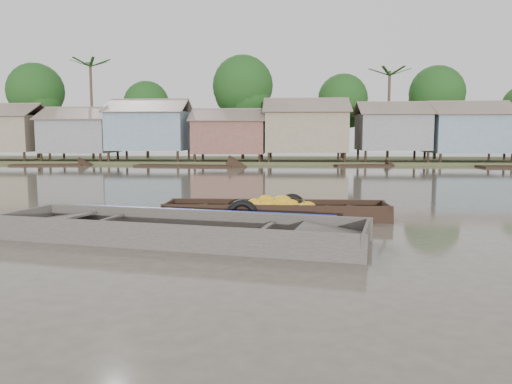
{
  "coord_description": "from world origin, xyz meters",
  "views": [
    {
      "loc": [
        0.83,
        -12.0,
        2.25
      ],
      "look_at": [
        0.07,
        0.96,
        0.8
      ],
      "focal_mm": 35.0,
      "sensor_mm": 36.0,
      "label": 1
    }
  ],
  "objects": [
    {
      "name": "banana_boat",
      "position": [
        0.49,
        1.67,
        0.18
      ],
      "size": [
        6.16,
        1.68,
        0.88
      ],
      "rotation": [
        0.0,
        0.0,
        -0.01
      ],
      "color": "black",
      "rests_on": "ground"
    },
    {
      "name": "viewer_boat",
      "position": [
        -1.44,
        -1.41,
        0.07
      ],
      "size": [
        8.41,
        3.83,
        0.66
      ],
      "rotation": [
        0.0,
        0.0,
        -0.22
      ],
      "color": "#3B3632",
      "rests_on": "ground"
    },
    {
      "name": "distant_boats",
      "position": [
        8.07,
        23.8,
        -0.05
      ],
      "size": [
        45.77,
        15.51,
        0.35
      ],
      "color": "black",
      "rests_on": "ground"
    },
    {
      "name": "riverbank",
      "position": [
        3.03,
        31.86,
        3.07
      ],
      "size": [
        120.0,
        12.47,
        10.22
      ],
      "color": "#384723",
      "rests_on": "ground"
    },
    {
      "name": "ground",
      "position": [
        0.0,
        0.0,
        0.0
      ],
      "size": [
        120.0,
        120.0,
        0.0
      ],
      "primitive_type": "plane",
      "color": "#4A4339",
      "rests_on": "ground"
    }
  ]
}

